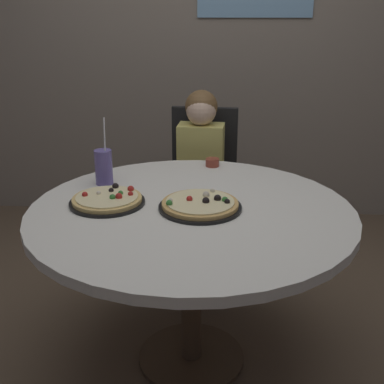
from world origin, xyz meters
The scene contains 9 objects.
ground_plane centered at (0.00, 0.00, 0.00)m, with size 8.00×8.00×0.00m, color brown.
wall_with_window centered at (0.00, 1.82, 1.45)m, with size 5.20×0.14×2.90m.
dining_table centered at (0.00, 0.00, 0.66)m, with size 1.33×1.33×0.75m.
chair_wooden centered at (0.01, 1.00, 0.53)m, with size 0.43×0.43×0.95m.
diner_child centered at (-0.01, 0.82, 0.48)m, with size 0.28×0.42×1.08m.
pizza_veggie centered at (0.04, -0.01, 0.77)m, with size 0.34×0.34×0.05m.
pizza_cheese centered at (-0.35, 0.03, 0.77)m, with size 0.31×0.31×0.05m.
soda_cup centered at (-0.42, 0.27, 0.83)m, with size 0.08×0.08×0.31m.
sauce_bowl centered at (0.07, 0.56, 0.77)m, with size 0.07×0.07×0.04m, color brown.
Camera 1 is at (0.12, -1.86, 1.52)m, focal length 46.30 mm.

